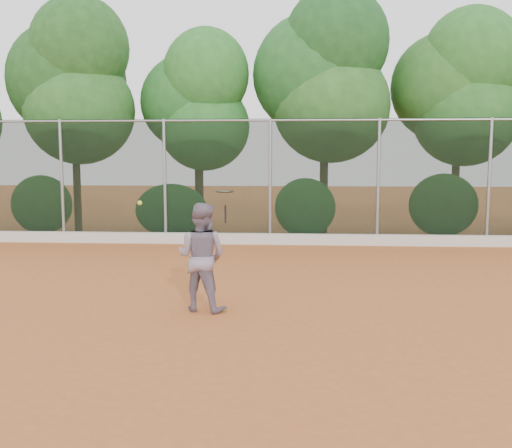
{
  "coord_description": "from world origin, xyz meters",
  "views": [
    {
      "loc": [
        0.67,
        -9.01,
        2.42
      ],
      "look_at": [
        0.0,
        1.0,
        1.25
      ],
      "focal_mm": 40.0,
      "sensor_mm": 36.0,
      "label": 1
    }
  ],
  "objects": [
    {
      "name": "foliage_backdrop",
      "position": [
        -0.55,
        8.98,
        4.4
      ],
      "size": [
        23.7,
        3.63,
        7.55
      ],
      "color": "#4A301C",
      "rests_on": "ground"
    },
    {
      "name": "chainlink_fence",
      "position": [
        -0.0,
        7.0,
        1.86
      ],
      "size": [
        24.09,
        0.09,
        3.5
      ],
      "color": "black",
      "rests_on": "ground"
    },
    {
      "name": "concrete_curb",
      "position": [
        0.0,
        6.82,
        0.15
      ],
      "size": [
        24.0,
        0.2,
        0.3
      ],
      "primitive_type": "cube",
      "color": "beige",
      "rests_on": "ground"
    },
    {
      "name": "tennis_racket",
      "position": [
        -0.39,
        -0.36,
        1.86
      ],
      "size": [
        0.27,
        0.27,
        0.5
      ],
      "color": "black",
      "rests_on": "ground"
    },
    {
      "name": "tennis_player",
      "position": [
        -0.79,
        -0.19,
        0.86
      ],
      "size": [
        0.99,
        0.86,
        1.72
      ],
      "primitive_type": "imported",
      "rotation": [
        0.0,
        0.0,
        2.85
      ],
      "color": "slate",
      "rests_on": "ground"
    },
    {
      "name": "ground",
      "position": [
        0.0,
        0.0,
        0.0
      ],
      "size": [
        80.0,
        80.0,
        0.0
      ],
      "primitive_type": "plane",
      "color": "#AC5828",
      "rests_on": "ground"
    },
    {
      "name": "tennis_ball_in_flight",
      "position": [
        -1.78,
        -0.13,
        1.71
      ],
      "size": [
        0.07,
        0.07,
        0.07
      ],
      "color": "#CDE133",
      "rests_on": "ground"
    }
  ]
}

